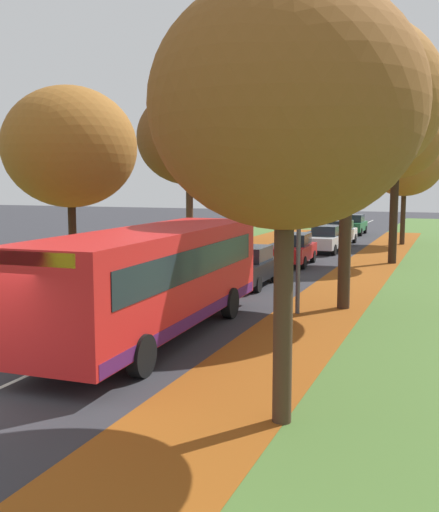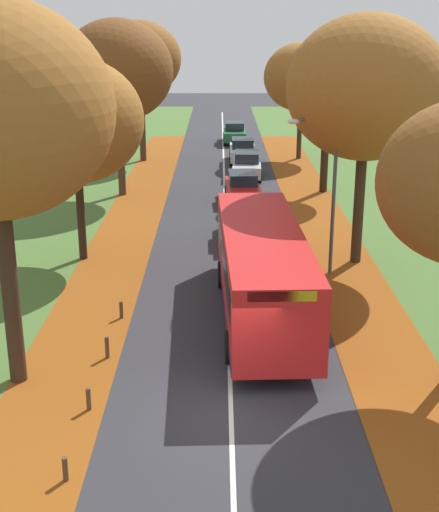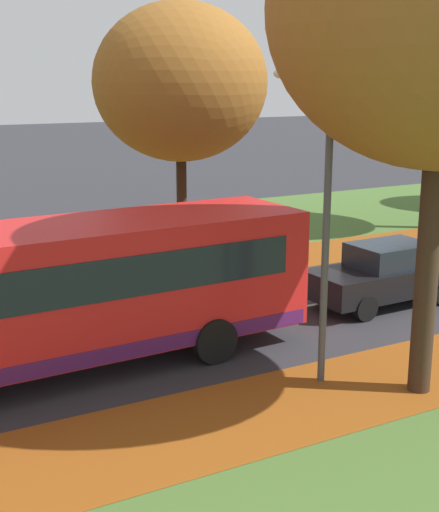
{
  "view_description": "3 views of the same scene",
  "coord_description": "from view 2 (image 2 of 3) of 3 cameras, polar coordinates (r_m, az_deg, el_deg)",
  "views": [
    {
      "loc": [
        8.68,
        -8.31,
        4.26
      ],
      "look_at": [
        1.16,
        10.63,
        1.73
      ],
      "focal_mm": 42.0,
      "sensor_mm": 36.0,
      "label": 1
    },
    {
      "loc": [
        -0.29,
        -15.69,
        9.42
      ],
      "look_at": [
        -0.37,
        6.69,
        1.92
      ],
      "focal_mm": 50.0,
      "sensor_mm": 36.0,
      "label": 2
    },
    {
      "loc": [
        14.42,
        2.41,
        5.75
      ],
      "look_at": [
        -0.45,
        10.52,
        1.52
      ],
      "focal_mm": 50.0,
      "sensor_mm": 36.0,
      "label": 3
    }
  ],
  "objects": [
    {
      "name": "ground_plane",
      "position": [
        18.3,
        1.1,
        -12.46
      ],
      "size": [
        160.0,
        160.0,
        0.0
      ],
      "primitive_type": "plane",
      "color": "#2D2D33"
    },
    {
      "name": "tree_left_far",
      "position": [
        49.36,
        -6.17,
        15.4
      ],
      "size": [
        5.48,
        5.48,
        9.31
      ],
      "color": "#422D1E",
      "rests_on": "ground"
    },
    {
      "name": "car_red_following",
      "position": [
        38.19,
        2.06,
        5.49
      ],
      "size": [
        1.93,
        4.27,
        1.62
      ],
      "color": "#B21919",
      "rests_on": "ground"
    },
    {
      "name": "road_centre_line",
      "position": [
        36.91,
        0.64,
        3.74
      ],
      "size": [
        0.12,
        80.0,
        0.01
      ],
      "primitive_type": "cube",
      "color": "silver",
      "rests_on": "ground"
    },
    {
      "name": "bollard_third",
      "position": [
        21.08,
        -8.8,
        -7.24
      ],
      "size": [
        0.12,
        0.12,
        0.67
      ],
      "primitive_type": "cylinder",
      "color": "#4C3823",
      "rests_on": "ground"
    },
    {
      "name": "tree_left_near",
      "position": [
        28.6,
        -11.3,
        10.56
      ],
      "size": [
        5.37,
        5.37,
        8.06
      ],
      "color": "black",
      "rests_on": "ground"
    },
    {
      "name": "streetlamp_right",
      "position": [
        26.94,
        8.7,
        6.14
      ],
      "size": [
        1.89,
        0.28,
        6.0
      ],
      "color": "#47474C",
      "rests_on": "ground"
    },
    {
      "name": "tree_right_far",
      "position": [
        50.21,
        6.77,
        14.02
      ],
      "size": [
        5.12,
        5.12,
        7.9
      ],
      "color": "#382619",
      "rests_on": "ground"
    },
    {
      "name": "car_black_lead",
      "position": [
        31.65,
        2.2,
        2.73
      ],
      "size": [
        1.85,
        4.24,
        1.62
      ],
      "color": "black",
      "rests_on": "ground"
    },
    {
      "name": "tree_right_mid",
      "position": [
        40.23,
        8.91,
        14.11
      ],
      "size": [
        4.65,
        4.65,
        8.61
      ],
      "color": "black",
      "rests_on": "ground"
    },
    {
      "name": "tree_left_mid",
      "position": [
        39.42,
        -7.98,
        14.47
      ],
      "size": [
        5.97,
        5.97,
        9.45
      ],
      "color": "#422D1E",
      "rests_on": "ground"
    },
    {
      "name": "car_green_trailing",
      "position": [
        57.17,
        1.41,
        9.86
      ],
      "size": [
        1.8,
        4.21,
        1.62
      ],
      "color": "#1E6038",
      "rests_on": "ground"
    },
    {
      "name": "car_white_fourth_in_line",
      "position": [
        49.18,
        2.05,
        8.43
      ],
      "size": [
        1.8,
        4.21,
        1.62
      ],
      "color": "silver",
      "rests_on": "ground"
    },
    {
      "name": "grass_verge_left",
      "position": [
        37.97,
        -13.41,
        3.65
      ],
      "size": [
        12.0,
        90.0,
        0.01
      ],
      "primitive_type": "cube",
      "color": "#476B2D",
      "rests_on": "ground"
    },
    {
      "name": "bollard_second",
      "position": [
        18.57,
        -10.26,
        -11.2
      ],
      "size": [
        0.12,
        0.12,
        0.61
      ],
      "primitive_type": "cylinder",
      "color": "#4C3823",
      "rests_on": "ground"
    },
    {
      "name": "car_silver_third_in_line",
      "position": [
        44.22,
        2.4,
        7.28
      ],
      "size": [
        1.92,
        4.27,
        1.62
      ],
      "color": "#B7BABF",
      "rests_on": "ground"
    },
    {
      "name": "bollard_fourth",
      "position": [
        23.7,
        -7.69,
        -4.29
      ],
      "size": [
        0.12,
        0.12,
        0.59
      ],
      "primitive_type": "cylinder",
      "color": "#4C3823",
      "rests_on": "ground"
    },
    {
      "name": "bollard_nearest",
      "position": [
        16.18,
        -12.07,
        -16.33
      ],
      "size": [
        0.12,
        0.12,
        0.57
      ],
      "primitive_type": "cylinder",
      "color": "#4C3823",
      "rests_on": "ground"
    },
    {
      "name": "leaf_litter_left",
      "position": [
        31.44,
        -7.69,
        0.94
      ],
      "size": [
        2.8,
        60.0,
        0.0
      ],
      "primitive_type": "cube",
      "color": "#8C4714",
      "rests_on": "grass_verge_left"
    },
    {
      "name": "tree_right_near",
      "position": [
        28.07,
        11.87,
        13.0
      ],
      "size": [
        6.08,
        6.08,
        9.66
      ],
      "color": "#382619",
      "rests_on": "ground"
    },
    {
      "name": "grass_verge_right",
      "position": [
        38.11,
        14.64,
        3.61
      ],
      "size": [
        12.0,
        90.0,
        0.01
      ],
      "primitive_type": "cube",
      "color": "#476B2D",
      "rests_on": "ground"
    },
    {
      "name": "leaf_litter_right",
      "position": [
        31.52,
        9.11,
        0.92
      ],
      "size": [
        2.8,
        60.0,
        0.0
      ],
      "primitive_type": "cube",
      "color": "#8C4714",
      "rests_on": "grass_verge_right"
    },
    {
      "name": "bus",
      "position": [
        23.1,
        3.63,
        -1.03
      ],
      "size": [
        2.92,
        10.48,
        2.98
      ],
      "color": "red",
      "rests_on": "ground"
    }
  ]
}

